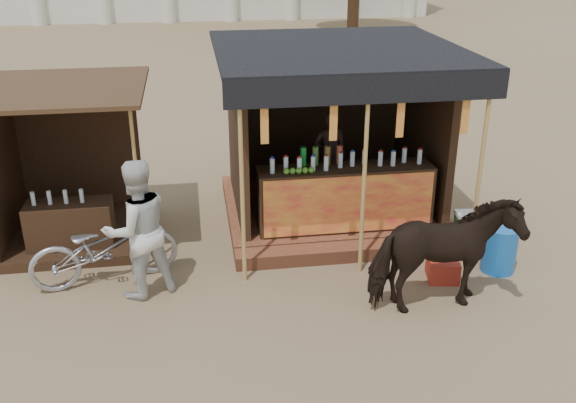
% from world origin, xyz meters
% --- Properties ---
extents(ground, '(120.00, 120.00, 0.00)m').
position_xyz_m(ground, '(0.00, 0.00, 0.00)').
color(ground, '#846B4C').
rests_on(ground, ground).
extents(main_stall, '(3.60, 3.61, 2.78)m').
position_xyz_m(main_stall, '(1.00, 3.36, 1.02)').
color(main_stall, brown).
rests_on(main_stall, ground).
extents(secondary_stall, '(2.40, 2.40, 2.38)m').
position_xyz_m(secondary_stall, '(-3.17, 3.24, 0.85)').
color(secondary_stall, '#321D12').
rests_on(secondary_stall, ground).
extents(cow, '(1.85, 0.99, 1.50)m').
position_xyz_m(cow, '(1.73, 0.47, 0.75)').
color(cow, black).
rests_on(cow, ground).
extents(motorbike, '(2.04, 1.11, 1.02)m').
position_xyz_m(motorbike, '(-2.43, 1.80, 0.51)').
color(motorbike, '#9EA0A7').
rests_on(motorbike, ground).
extents(bystander, '(1.10, 1.00, 1.84)m').
position_xyz_m(bystander, '(-1.94, 1.43, 0.92)').
color(bystander, silver).
rests_on(bystander, ground).
extents(blue_barrel, '(0.54, 0.54, 0.66)m').
position_xyz_m(blue_barrel, '(2.90, 1.29, 0.33)').
color(blue_barrel, '#1659AB').
rests_on(blue_barrel, ground).
extents(red_crate, '(0.47, 0.50, 0.30)m').
position_xyz_m(red_crate, '(2.06, 1.18, 0.15)').
color(red_crate, maroon).
rests_on(red_crate, ground).
extents(cooler, '(0.67, 0.49, 0.46)m').
position_xyz_m(cooler, '(2.97, 2.13, 0.23)').
color(cooler, '#176837').
rests_on(cooler, ground).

